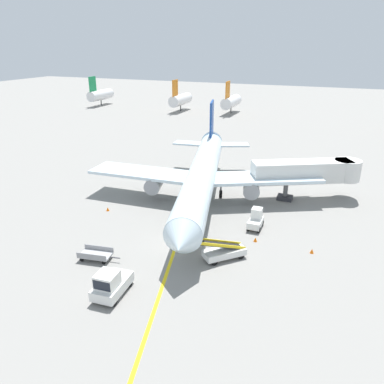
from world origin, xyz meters
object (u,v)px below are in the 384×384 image
at_px(airliner, 202,175).
at_px(safety_cone_wingtip_right, 182,242).
at_px(baggage_cart_loaded, 96,255).
at_px(safety_cone_wingtip_left, 108,209).
at_px(pushback_tug, 111,284).
at_px(baggage_tug_near_wing, 256,220).
at_px(belt_loader_forward_hold, 223,251).
at_px(safety_cone_nose_right, 312,251).
at_px(safety_cone_nose_left, 255,240).
at_px(safety_cone_tail_area, 183,245).
at_px(jet_bridge, 313,171).
at_px(ground_crew_marshaller, 182,216).

xyz_separation_m(airliner, safety_cone_wingtip_right, (2.05, -10.66, -3.20)).
bearing_deg(airliner, baggage_cart_loaded, -103.77).
bearing_deg(safety_cone_wingtip_left, pushback_tug, -54.87).
height_order(baggage_tug_near_wing, baggage_cart_loaded, baggage_tug_near_wing).
relative_size(baggage_tug_near_wing, belt_loader_forward_hold, 0.54).
distance_m(airliner, safety_cone_nose_right, 16.07).
bearing_deg(safety_cone_nose_left, safety_cone_nose_right, -1.79).
distance_m(airliner, baggage_tug_near_wing, 9.31).
bearing_deg(safety_cone_wingtip_right, safety_cone_wingtip_left, 160.84).
distance_m(airliner, safety_cone_nose_left, 11.72).
distance_m(baggage_tug_near_wing, baggage_cart_loaded, 16.47).
xyz_separation_m(baggage_cart_loaded, safety_cone_nose_left, (12.39, 8.64, -0.25)).
bearing_deg(pushback_tug, safety_cone_nose_left, 56.80).
height_order(pushback_tug, safety_cone_nose_right, pushback_tug).
distance_m(pushback_tug, safety_cone_nose_right, 18.30).
bearing_deg(safety_cone_wingtip_right, safety_cone_tail_area, -54.32).
bearing_deg(pushback_tug, jet_bridge, 65.49).
xyz_separation_m(airliner, belt_loader_forward_hold, (6.51, -11.68, -2.64)).
bearing_deg(safety_cone_wingtip_right, airliner, 100.87).
height_order(baggage_tug_near_wing, safety_cone_wingtip_left, baggage_tug_near_wing).
xyz_separation_m(belt_loader_forward_hold, baggage_cart_loaded, (-10.46, -4.43, -0.31)).
height_order(jet_bridge, safety_cone_wingtip_right, jet_bridge).
xyz_separation_m(safety_cone_nose_left, safety_cone_wingtip_right, (-6.40, -3.18, 0.00)).
bearing_deg(safety_cone_tail_area, safety_cone_nose_right, 17.49).
relative_size(ground_crew_marshaller, safety_cone_tail_area, 3.86).
xyz_separation_m(baggage_tug_near_wing, safety_cone_wingtip_right, (-5.70, -6.13, -0.71)).
bearing_deg(safety_cone_nose_right, safety_cone_tail_area, -162.51).
relative_size(airliner, safety_cone_nose_left, 79.10).
xyz_separation_m(airliner, safety_cone_nose_right, (13.77, -7.64, -3.20)).
bearing_deg(ground_crew_marshaller, airliner, 92.74).
height_order(belt_loader_forward_hold, safety_cone_nose_right, belt_loader_forward_hold).
distance_m(pushback_tug, safety_cone_nose_left, 14.96).
xyz_separation_m(jet_bridge, safety_cone_nose_left, (-3.59, -13.32, -3.32)).
distance_m(belt_loader_forward_hold, safety_cone_nose_right, 8.32).
bearing_deg(safety_cone_nose_left, jet_bridge, 74.90).
height_order(jet_bridge, safety_cone_nose_left, jet_bridge).
bearing_deg(safety_cone_wingtip_right, jet_bridge, 58.80).
bearing_deg(safety_cone_nose_left, ground_crew_marshaller, 174.03).
distance_m(airliner, belt_loader_forward_hold, 13.63).
bearing_deg(belt_loader_forward_hold, airliner, 119.15).
bearing_deg(ground_crew_marshaller, belt_loader_forward_hold, -39.21).
bearing_deg(jet_bridge, airliner, -154.10).
distance_m(safety_cone_wingtip_left, safety_cone_wingtip_right, 11.68).
distance_m(airliner, safety_cone_wingtip_left, 11.73).
bearing_deg(baggage_tug_near_wing, ground_crew_marshaller, -164.21).
distance_m(pushback_tug, belt_loader_forward_hold, 10.38).
height_order(belt_loader_forward_hold, safety_cone_nose_left, belt_loader_forward_hold).
bearing_deg(safety_cone_wingtip_left, belt_loader_forward_hold, -17.40).
bearing_deg(baggage_cart_loaded, ground_crew_marshaller, 65.80).
bearing_deg(jet_bridge, baggage_tug_near_wing, -112.51).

